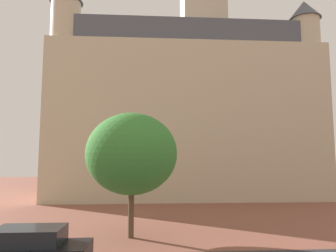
{
  "coord_description": "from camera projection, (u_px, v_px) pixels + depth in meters",
  "views": [
    {
      "loc": [
        -0.55,
        -0.32,
        3.95
      ],
      "look_at": [
        0.24,
        11.77,
        5.25
      ],
      "focal_mm": 32.77,
      "sensor_mm": 36.0,
      "label": 1
    }
  ],
  "objects": [
    {
      "name": "landmark_building",
      "position": [
        186.0,
        107.0,
        34.34
      ],
      "size": [
        27.31,
        12.61,
        35.88
      ],
      "color": "beige",
      "rests_on": "ground_plane"
    },
    {
      "name": "car_black",
      "position": [
        28.0,
        252.0,
        10.63
      ],
      "size": [
        4.19,
        1.95,
        1.56
      ],
      "color": "black",
      "rests_on": "ground_plane"
    },
    {
      "name": "tree_curb_far",
      "position": [
        132.0,
        154.0,
        15.85
      ],
      "size": [
        4.7,
        4.7,
        6.34
      ],
      "color": "brown",
      "rests_on": "ground_plane"
    }
  ]
}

